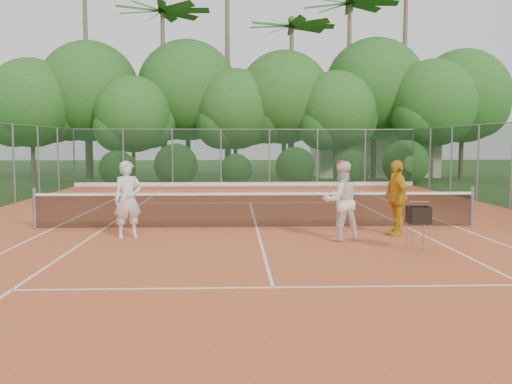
% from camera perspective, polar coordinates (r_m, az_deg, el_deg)
% --- Properties ---
extents(ground, '(120.00, 120.00, 0.00)m').
position_cam_1_polar(ground, '(15.50, 0.07, -3.67)').
color(ground, '#254619').
rests_on(ground, ground).
extents(clay_court, '(18.00, 36.00, 0.02)m').
position_cam_1_polar(clay_court, '(15.50, 0.07, -3.63)').
color(clay_court, '#C85A2E').
rests_on(clay_court, ground).
extents(club_building, '(8.00, 5.00, 3.00)m').
position_cam_1_polar(club_building, '(40.48, 11.52, 3.72)').
color(club_building, beige).
rests_on(club_building, ground).
extents(tennis_net, '(11.97, 0.10, 1.10)m').
position_cam_1_polar(tennis_net, '(15.43, 0.07, -1.71)').
color(tennis_net, gray).
rests_on(tennis_net, clay_court).
extents(player_white, '(0.80, 0.68, 1.87)m').
position_cam_1_polar(player_white, '(14.10, -12.69, -0.74)').
color(player_white, silver).
rests_on(player_white, clay_court).
extents(player_center_grp, '(1.04, 0.88, 1.90)m').
position_cam_1_polar(player_center_grp, '(13.54, 8.51, -0.89)').
color(player_center_grp, white).
rests_on(player_center_grp, clay_court).
extents(player_yellow, '(0.62, 1.15, 1.87)m').
position_cam_1_polar(player_yellow, '(14.59, 13.85, -0.57)').
color(player_yellow, gold).
rests_on(player_yellow, clay_court).
extents(ball_hopper, '(0.42, 0.42, 0.97)m').
position_cam_1_polar(ball_hopper, '(12.48, 15.94, -2.31)').
color(ball_hopper, gray).
rests_on(ball_hopper, clay_court).
extents(stray_ball_a, '(0.07, 0.07, 0.07)m').
position_cam_1_polar(stray_ball_a, '(24.29, -2.48, -0.40)').
color(stray_ball_a, '#C7E034').
rests_on(stray_ball_a, clay_court).
extents(stray_ball_b, '(0.07, 0.07, 0.07)m').
position_cam_1_polar(stray_ball_b, '(26.13, 5.12, -0.03)').
color(stray_ball_b, '#D4EE37').
rests_on(stray_ball_b, clay_court).
extents(stray_ball_c, '(0.07, 0.07, 0.07)m').
position_cam_1_polar(stray_ball_c, '(26.08, 6.25, -0.05)').
color(stray_ball_c, '#B9CB2F').
rests_on(stray_ball_c, clay_court).
extents(court_markings, '(11.03, 23.83, 0.01)m').
position_cam_1_polar(court_markings, '(15.50, 0.07, -3.58)').
color(court_markings, white).
rests_on(court_markings, clay_court).
extents(fence_back, '(18.07, 0.07, 3.00)m').
position_cam_1_polar(fence_back, '(30.33, -1.08, 3.46)').
color(fence_back, '#19381E').
rests_on(fence_back, clay_court).
extents(tropical_treeline, '(32.10, 8.49, 15.03)m').
position_cam_1_polar(tropical_treeline, '(35.70, 1.06, 9.46)').
color(tropical_treeline, brown).
rests_on(tropical_treeline, ground).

